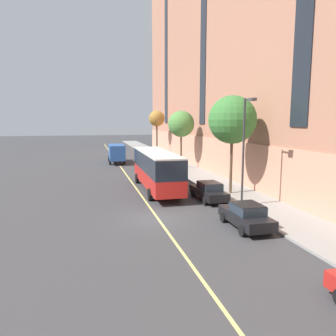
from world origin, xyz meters
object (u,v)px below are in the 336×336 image
(box_truck, at_px, (116,152))
(fire_hydrant, at_px, (220,190))
(street_tree_mid_block, at_px, (232,120))
(parked_car_black_0, at_px, (209,191))
(street_lamp, at_px, (245,142))
(parked_car_red_1, at_px, (145,155))
(parked_car_red_4, at_px, (155,161))
(street_tree_far_downtown, at_px, (157,119))
(parked_car_silver_3, at_px, (166,168))
(parked_car_black_6, at_px, (246,216))
(city_bus, at_px, (156,168))
(street_tree_far_uptown, at_px, (181,124))

(box_truck, bearing_deg, fire_hydrant, -74.31)
(box_truck, bearing_deg, street_tree_mid_block, -71.76)
(parked_car_black_0, distance_m, street_lamp, 5.30)
(parked_car_red_1, xyz_separation_m, fire_hydrant, (1.85, -27.41, -0.29))
(box_truck, distance_m, street_tree_mid_block, 25.94)
(parked_car_red_4, distance_m, street_tree_far_downtown, 13.82)
(parked_car_red_1, distance_m, box_truck, 5.91)
(parked_car_silver_3, distance_m, parked_car_black_6, 20.97)
(city_bus, height_order, street_tree_far_downtown, street_tree_far_downtown)
(parked_car_black_0, height_order, parked_car_red_4, same)
(parked_car_red_4, relative_size, fire_hydrant, 6.02)
(street_tree_far_downtown, relative_size, fire_hydrant, 11.34)
(parked_car_red_4, bearing_deg, parked_car_black_0, -89.59)
(parked_car_red_4, bearing_deg, parked_car_black_6, -90.27)
(city_bus, xyz_separation_m, parked_car_red_1, (3.12, 24.07, -1.34))
(parked_car_black_0, relative_size, street_tree_far_uptown, 0.61)
(parked_car_red_1, bearing_deg, street_lamp, -86.48)
(parked_car_red_1, relative_size, street_tree_far_uptown, 0.59)
(parked_car_silver_3, xyz_separation_m, box_truck, (-5.04, 11.97, 0.89))
(city_bus, height_order, box_truck, city_bus)
(city_bus, xyz_separation_m, street_tree_mid_block, (6.08, -3.11, 4.45))
(city_bus, height_order, parked_car_black_0, city_bus)
(parked_car_black_6, relative_size, street_lamp, 0.55)
(parked_car_red_4, bearing_deg, city_bus, -101.04)
(parked_car_black_0, xyz_separation_m, fire_hydrant, (1.56, 1.40, -0.29))
(parked_car_red_1, height_order, parked_car_red_4, same)
(street_tree_far_uptown, relative_size, fire_hydrant, 10.67)
(city_bus, relative_size, parked_car_red_1, 2.68)
(street_tree_far_uptown, distance_m, fire_hydrant, 17.15)
(fire_hydrant, bearing_deg, parked_car_red_1, 93.85)
(parked_car_red_1, height_order, street_tree_mid_block, street_tree_mid_block)
(parked_car_silver_3, relative_size, street_tree_mid_block, 0.50)
(parked_car_red_4, height_order, parked_car_black_6, same)
(parked_car_black_0, distance_m, street_tree_far_downtown, 34.19)
(city_bus, height_order, fire_hydrant, city_bus)
(parked_car_silver_3, bearing_deg, street_lamp, -83.44)
(parked_car_silver_3, distance_m, street_tree_far_downtown, 20.81)
(street_tree_mid_block, xyz_separation_m, street_tree_far_uptown, (0.00, 15.96, -0.51))
(parked_car_red_4, bearing_deg, street_tree_mid_block, -81.89)
(city_bus, height_order, parked_car_silver_3, city_bus)
(street_tree_mid_block, xyz_separation_m, street_lamp, (-1.01, -4.46, -1.63))
(parked_car_red_1, distance_m, parked_car_silver_3, 14.96)
(parked_car_red_4, height_order, fire_hydrant, parked_car_red_4)
(parked_car_black_0, relative_size, fire_hydrant, 6.52)
(parked_car_black_0, bearing_deg, city_bus, 125.76)
(parked_car_silver_3, height_order, street_tree_far_downtown, street_tree_far_downtown)
(parked_car_silver_3, xyz_separation_m, street_lamp, (1.92, -16.68, 4.16))
(parked_car_red_4, xyz_separation_m, street_tree_mid_block, (2.82, -19.82, 5.79))
(parked_car_silver_3, xyz_separation_m, parked_car_red_4, (0.11, 7.60, 0.00))
(parked_car_red_1, height_order, parked_car_silver_3, same)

